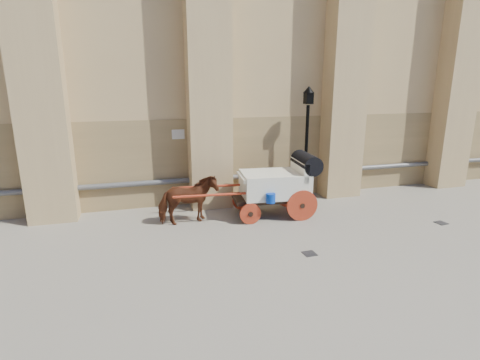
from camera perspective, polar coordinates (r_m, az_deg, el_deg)
name	(u,v)px	position (r m, az deg, el deg)	size (l,w,h in m)	color
ground	(274,243)	(10.26, 5.23, -9.55)	(90.00, 90.00, 0.00)	slate
horse	(188,200)	(11.44, -7.91, -3.07)	(0.80, 1.75, 1.48)	#602A15
carriage	(279,183)	(12.06, 5.99, -0.39)	(4.67, 1.70, 2.01)	black
street_lamp	(307,141)	(13.48, 10.11, 5.84)	(0.38, 0.38, 4.08)	black
drain_grate_near	(309,254)	(9.79, 10.54, -10.97)	(0.32, 0.32, 0.01)	black
drain_grate_far	(441,223)	(13.14, 28.31, -5.77)	(0.32, 0.32, 0.01)	black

